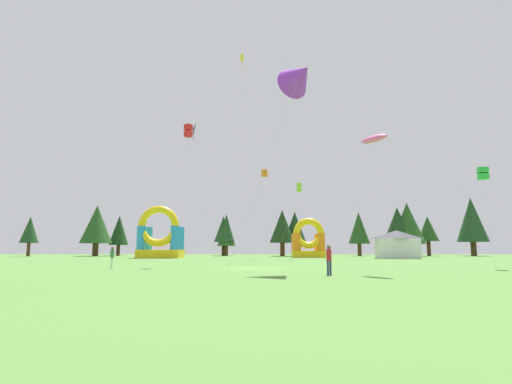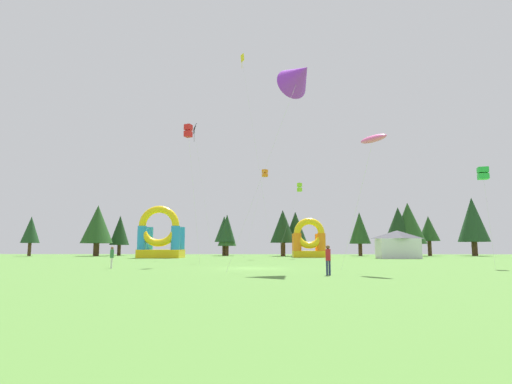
# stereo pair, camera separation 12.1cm
# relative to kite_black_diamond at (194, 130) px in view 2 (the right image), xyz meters

# --- Properties ---
(ground_plane) EXTENTS (120.00, 120.00, 0.00)m
(ground_plane) POSITION_rel_kite_black_diamond_xyz_m (8.81, -22.64, -17.02)
(ground_plane) COLOR #548438
(kite_black_diamond) EXTENTS (2.70, 4.51, 17.76)m
(kite_black_diamond) POSITION_rel_kite_black_diamond_xyz_m (0.00, 0.00, 0.00)
(kite_black_diamond) COLOR black
(kite_black_diamond) RESTS_ON ground_plane
(kite_yellow_diamond) EXTENTS (4.09, 2.34, 25.05)m
(kite_yellow_diamond) POSITION_rel_kite_black_diamond_xyz_m (6.73, -4.81, 7.17)
(kite_yellow_diamond) COLOR yellow
(kite_yellow_diamond) RESTS_ON ground_plane
(kite_red_box) EXTENTS (1.23, 2.59, 12.14)m
(kite_red_box) POSITION_rel_kite_black_diamond_xyz_m (3.00, -18.17, -5.47)
(kite_red_box) COLOR red
(kite_red_box) RESTS_ON ground_plane
(kite_pink_parafoil) EXTENTS (2.58, 4.32, 8.60)m
(kite_pink_parafoil) POSITION_rel_kite_black_diamond_xyz_m (16.56, -27.59, -8.80)
(kite_pink_parafoil) COLOR #EA599E
(kite_pink_parafoil) RESTS_ON ground_plane
(kite_purple_delta) EXTENTS (6.34, 4.18, 14.65)m
(kite_purple_delta) POSITION_rel_kite_black_diamond_xyz_m (12.15, -25.58, -3.76)
(kite_purple_delta) COLOR purple
(kite_purple_delta) RESTS_ON ground_plane
(kite_green_box) EXTENTS (0.91, 2.05, 7.56)m
(kite_green_box) POSITION_rel_kite_black_diamond_xyz_m (26.33, -21.39, -9.93)
(kite_green_box) COLOR green
(kite_green_box) RESTS_ON ground_plane
(kite_orange_box) EXTENTS (3.44, 2.71, 11.90)m
(kite_orange_box) POSITION_rel_kite_black_diamond_xyz_m (9.42, 1.80, -5.66)
(kite_orange_box) COLOR orange
(kite_orange_box) RESTS_ON ground_plane
(kite_lime_box) EXTENTS (3.67, 2.62, 10.34)m
(kite_lime_box) POSITION_rel_kite_black_diamond_xyz_m (14.19, 3.77, -7.31)
(kite_lime_box) COLOR #8CD826
(kite_lime_box) RESTS_ON ground_plane
(person_near_camera) EXTENTS (0.32, 0.32, 1.56)m
(person_near_camera) POSITION_rel_kite_black_diamond_xyz_m (-1.31, -23.20, -16.10)
(person_near_camera) COLOR silver
(person_near_camera) RESTS_ON ground_plane
(person_far_side) EXTENTS (0.36, 0.36, 1.64)m
(person_far_side) POSITION_rel_kite_black_diamond_xyz_m (13.26, -29.98, -16.05)
(person_far_side) COLOR navy
(person_far_side) RESTS_ON ground_plane
(inflatable_red_slide) EXTENTS (6.05, 4.54, 7.38)m
(inflatable_red_slide) POSITION_rel_kite_black_diamond_xyz_m (-5.62, 6.08, -14.37)
(inflatable_red_slide) COLOR yellow
(inflatable_red_slide) RESTS_ON ground_plane
(inflatable_yellow_castle) EXTENTS (4.82, 4.38, 5.87)m
(inflatable_yellow_castle) POSITION_rel_kite_black_diamond_xyz_m (15.95, 10.25, -14.92)
(inflatable_yellow_castle) COLOR yellow
(inflatable_yellow_castle) RESTS_ON ground_plane
(festival_tent) EXTENTS (5.28, 3.52, 3.79)m
(festival_tent) POSITION_rel_kite_black_diamond_xyz_m (27.43, 4.28, -15.13)
(festival_tent) COLOR silver
(festival_tent) RESTS_ON ground_plane
(tree_row_0) EXTENTS (3.04, 3.04, 6.82)m
(tree_row_0) POSITION_rel_kite_black_diamond_xyz_m (-31.33, 17.36, -12.54)
(tree_row_0) COLOR #4C331E
(tree_row_0) RESTS_ON ground_plane
(tree_row_1) EXTENTS (5.40, 5.40, 8.81)m
(tree_row_1) POSITION_rel_kite_black_diamond_xyz_m (-19.95, 18.01, -11.57)
(tree_row_1) COLOR #4C331E
(tree_row_1) RESTS_ON ground_plane
(tree_row_2) EXTENTS (3.49, 3.49, 7.28)m
(tree_row_2) POSITION_rel_kite_black_diamond_xyz_m (-17.43, 22.02, -12.46)
(tree_row_2) COLOR #4C331E
(tree_row_2) RESTS_ON ground_plane
(tree_row_3) EXTENTS (3.42, 3.42, 7.12)m
(tree_row_3) POSITION_rel_kite_black_diamond_xyz_m (1.79, 21.71, -12.29)
(tree_row_3) COLOR #4C331E
(tree_row_3) RESTS_ON ground_plane
(tree_row_4) EXTENTS (2.97, 2.97, 7.37)m
(tree_row_4) POSITION_rel_kite_black_diamond_xyz_m (2.40, 20.84, -12.17)
(tree_row_4) COLOR #4C331E
(tree_row_4) RESTS_ON ground_plane
(tree_row_5) EXTENTS (3.34, 3.34, 5.84)m
(tree_row_5) POSITION_rel_kite_black_diamond_xyz_m (2.42, 20.89, -13.27)
(tree_row_5) COLOR #4C331E
(tree_row_5) RESTS_ON ground_plane
(tree_row_6) EXTENTS (4.38, 4.38, 7.91)m
(tree_row_6) POSITION_rel_kite_black_diamond_xyz_m (12.30, 18.29, -11.98)
(tree_row_6) COLOR #4C331E
(tree_row_6) RESTS_ON ground_plane
(tree_row_7) EXTENTS (3.95, 3.95, 7.73)m
(tree_row_7) POSITION_rel_kite_black_diamond_xyz_m (14.54, 19.72, -12.02)
(tree_row_7) COLOR #4C331E
(tree_row_7) RESTS_ON ground_plane
(tree_row_8) EXTENTS (3.74, 3.74, 7.74)m
(tree_row_8) POSITION_rel_kite_black_diamond_xyz_m (25.99, 21.08, -12.13)
(tree_row_8) COLOR #4C331E
(tree_row_8) RESTS_ON ground_plane
(tree_row_9) EXTENTS (4.71, 4.71, 8.29)m
(tree_row_9) POSITION_rel_kite_black_diamond_xyz_m (31.94, 18.19, -11.67)
(tree_row_9) COLOR #4C331E
(tree_row_9) RESTS_ON ground_plane
(tree_row_10) EXTENTS (5.78, 5.78, 9.11)m
(tree_row_10) POSITION_rel_kite_black_diamond_xyz_m (33.68, 18.42, -11.47)
(tree_row_10) COLOR #4C331E
(tree_row_10) RESTS_ON ground_plane
(tree_row_11) EXTENTS (3.64, 3.64, 6.99)m
(tree_row_11) POSITION_rel_kite_black_diamond_xyz_m (38.18, 21.35, -12.29)
(tree_row_11) COLOR #4C331E
(tree_row_11) RESTS_ON ground_plane
(tree_row_12) EXTENTS (5.28, 5.28, 10.33)m
(tree_row_12) POSITION_rel_kite_black_diamond_xyz_m (46.04, 21.52, -10.68)
(tree_row_12) COLOR #4C331E
(tree_row_12) RESTS_ON ground_plane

